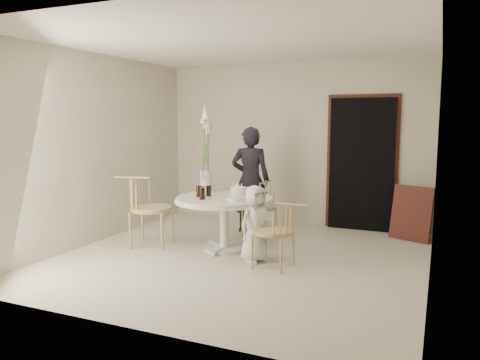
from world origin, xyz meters
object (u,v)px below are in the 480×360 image
at_px(chair_far, 263,201).
at_px(girl, 250,180).
at_px(boy, 255,224).
at_px(flower_vase, 206,159).
at_px(chair_right, 282,226).
at_px(table, 224,205).
at_px(chair_left, 142,201).
at_px(birthday_cake, 238,191).

relative_size(chair_far, girl, 0.50).
bearing_deg(boy, flower_vase, 86.25).
bearing_deg(chair_right, girl, -140.99).
relative_size(table, girl, 0.80).
xyz_separation_m(chair_left, birthday_cake, (1.26, 0.49, 0.15)).
relative_size(chair_right, flower_vase, 0.65).
xyz_separation_m(chair_left, girl, (1.08, 1.38, 0.19)).
distance_m(girl, boy, 1.61).
relative_size(chair_far, flower_vase, 0.66).
bearing_deg(chair_right, birthday_cake, -123.18).
height_order(chair_far, girl, girl).
height_order(chair_right, girl, girl).
bearing_deg(girl, table, 80.37).
bearing_deg(table, boy, -28.61).
xyz_separation_m(chair_right, chair_left, (-2.12, 0.20, 0.12)).
relative_size(chair_left, girl, 0.60).
bearing_deg(girl, boy, 100.84).
bearing_deg(chair_left, birthday_cake, -82.37).
bearing_deg(boy, chair_right, -82.76).
relative_size(chair_far, boy, 0.86).
bearing_deg(chair_far, flower_vase, -127.16).
bearing_deg(table, girl, 93.72).
bearing_deg(table, birthday_cake, 65.23).
xyz_separation_m(chair_right, girl, (-1.04, 1.58, 0.31)).
height_order(girl, flower_vase, flower_vase).
bearing_deg(boy, table, 88.74).
height_order(birthday_cake, flower_vase, flower_vase).
relative_size(chair_right, boy, 0.84).
height_order(table, birthday_cake, birthday_cake).
bearing_deg(birthday_cake, table, -114.77).
bearing_deg(girl, chair_far, 137.88).
bearing_deg(birthday_cake, chair_far, 84.20).
distance_m(table, birthday_cake, 0.31).
xyz_separation_m(chair_right, flower_vase, (-1.39, 0.74, 0.69)).
xyz_separation_m(chair_far, flower_vase, (-0.61, -0.70, 0.68)).
bearing_deg(flower_vase, chair_far, 48.96).
distance_m(chair_right, birthday_cake, 1.14).
bearing_deg(girl, flower_vase, 54.06).
relative_size(boy, birthday_cake, 4.29).
bearing_deg(boy, chair_far, 44.02).
height_order(chair_far, flower_vase, flower_vase).
bearing_deg(boy, chair_left, 115.44).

